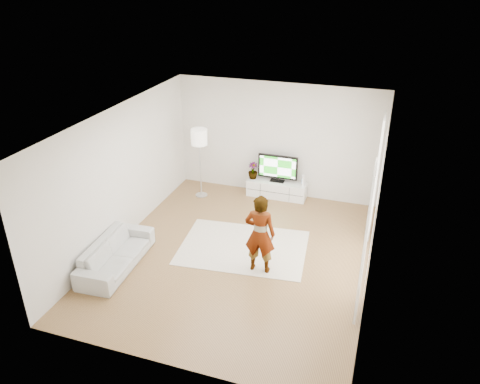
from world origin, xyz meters
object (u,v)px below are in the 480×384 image
(television, at_px, (278,167))
(player, at_px, (260,234))
(rug, at_px, (243,247))
(media_console, at_px, (277,189))
(floor_lamp, at_px, (199,140))
(sofa, at_px, (116,254))

(television, relative_size, player, 0.62)
(television, height_order, rug, television)
(television, bearing_deg, player, -81.64)
(media_console, bearing_deg, floor_lamp, -163.71)
(sofa, distance_m, floor_lamp, 3.54)
(media_console, bearing_deg, sofa, -119.44)
(television, bearing_deg, sofa, -119.26)
(sofa, bearing_deg, television, -32.41)
(media_console, xyz_separation_m, television, (0.00, 0.03, 0.57))
(media_console, height_order, floor_lamp, floor_lamp)
(player, xyz_separation_m, sofa, (-2.63, -0.73, -0.52))
(media_console, distance_m, floor_lamp, 2.26)
(television, relative_size, sofa, 0.52)
(floor_lamp, bearing_deg, player, -48.78)
(media_console, relative_size, television, 1.50)
(television, xyz_separation_m, floor_lamp, (-1.80, -0.55, 0.69))
(media_console, relative_size, floor_lamp, 0.84)
(rug, bearing_deg, television, 88.53)
(media_console, bearing_deg, player, -81.56)
(media_console, height_order, player, player)
(rug, bearing_deg, media_console, 88.51)
(player, xyz_separation_m, floor_lamp, (-2.26, 2.58, 0.67))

